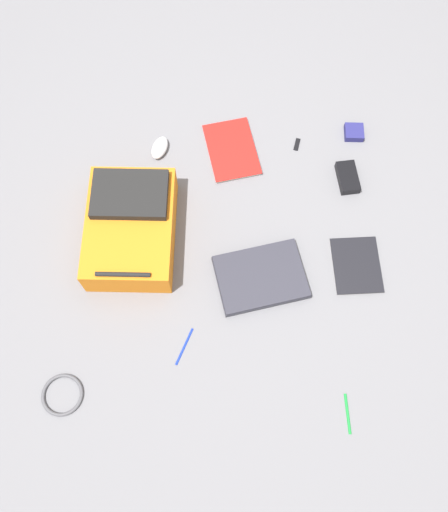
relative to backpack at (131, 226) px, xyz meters
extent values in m
plane|color=slate|center=(-0.34, 0.03, -0.08)|extent=(3.97, 3.97, 0.00)
cube|color=orange|center=(0.00, 0.01, -0.01)|extent=(0.33, 0.45, 0.14)
cube|color=black|center=(0.00, -0.09, 0.08)|extent=(0.28, 0.20, 0.03)
cylinder|color=black|center=(-0.01, 0.21, 0.07)|extent=(0.19, 0.02, 0.02)
cube|color=#24242C|center=(-0.48, 0.15, -0.07)|extent=(0.37, 0.31, 0.02)
cube|color=#2D2D38|center=(-0.48, 0.15, -0.05)|extent=(0.37, 0.31, 0.01)
cube|color=silver|center=(-0.83, 0.08, -0.07)|extent=(0.19, 0.23, 0.01)
cube|color=black|center=(-0.83, 0.08, -0.06)|extent=(0.20, 0.24, 0.00)
cube|color=silver|center=(-0.35, -0.39, -0.07)|extent=(0.25, 0.30, 0.01)
cube|color=red|center=(-0.35, -0.39, -0.06)|extent=(0.25, 0.31, 0.00)
ellipsoid|color=silver|center=(-0.06, -0.38, -0.06)|extent=(0.08, 0.12, 0.04)
torus|color=#4C4C51|center=(0.17, 0.61, -0.07)|extent=(0.14, 0.14, 0.01)
cube|color=black|center=(-0.81, -0.29, -0.06)|extent=(0.10, 0.14, 0.03)
cylinder|color=#1933B2|center=(-0.23, 0.41, -0.07)|extent=(0.05, 0.13, 0.01)
cylinder|color=#198C33|center=(-0.79, 0.61, -0.07)|extent=(0.02, 0.13, 0.01)
cube|color=navy|center=(-0.84, -0.50, -0.06)|extent=(0.08, 0.08, 0.03)
cube|color=black|center=(-0.61, -0.44, -0.07)|extent=(0.03, 0.06, 0.01)
camera|label=1|loc=(-0.39, 0.83, 1.86)|focal=39.26mm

